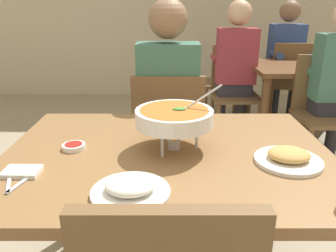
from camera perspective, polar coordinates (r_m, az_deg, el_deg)
dining_table_main at (r=1.34m, az=-0.00°, el=-8.36°), size 1.27×0.94×0.74m
chair_diner_main at (r=2.08m, az=0.00°, el=-1.43°), size 0.44×0.44×0.90m
diner_main at (r=2.04m, az=0.00°, el=5.08°), size 0.40×0.45×1.31m
curry_bowl at (r=1.28m, az=1.06°, el=1.46°), size 0.33×0.30×0.26m
rice_plate at (r=1.02m, az=-6.45°, el=-10.61°), size 0.24×0.24×0.06m
appetizer_plate at (r=1.28m, az=19.91°, el=-5.10°), size 0.24×0.24×0.06m
sauce_dish at (r=1.37m, az=-15.81°, el=-3.36°), size 0.09×0.09×0.02m
napkin_folded at (r=1.24m, az=-23.73°, el=-7.16°), size 0.12×0.08×0.02m
fork_utensil at (r=1.21m, az=-25.49°, el=-8.35°), size 0.07×0.16×0.01m
spoon_utensil at (r=1.18m, az=-23.28°, el=-8.50°), size 0.06×0.17×0.01m
dining_table_far at (r=3.40m, az=22.21°, el=7.42°), size 1.00×0.80×0.74m
chair_bg_left at (r=3.35m, az=11.20°, el=6.60°), size 0.45×0.45×0.90m
chair_bg_middle at (r=2.94m, az=24.96°, el=3.15°), size 0.45×0.45×0.90m
chair_bg_right at (r=3.86m, az=19.96°, el=7.56°), size 0.47×0.47×0.90m
chair_bg_window at (r=3.81m, az=10.67°, el=8.28°), size 0.46×0.46×0.90m
patron_bg_left at (r=3.26m, az=11.40°, el=10.45°), size 0.40×0.45×1.31m
patron_bg_middle at (r=2.92m, az=26.75°, el=7.60°), size 0.40×0.45×1.31m
patron_bg_right at (r=3.94m, az=19.56°, el=11.36°), size 0.40×0.45×1.31m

